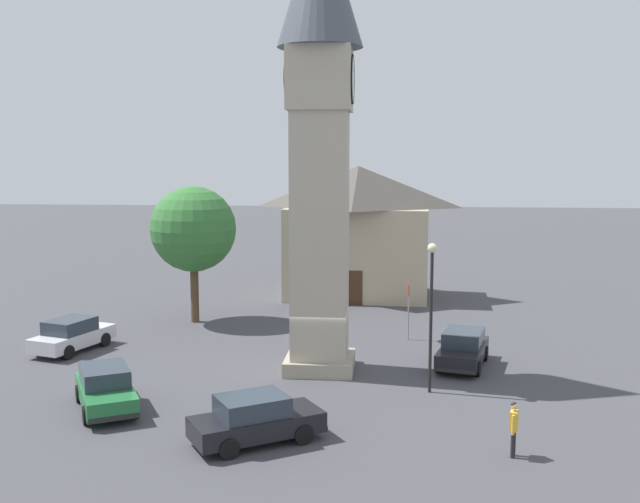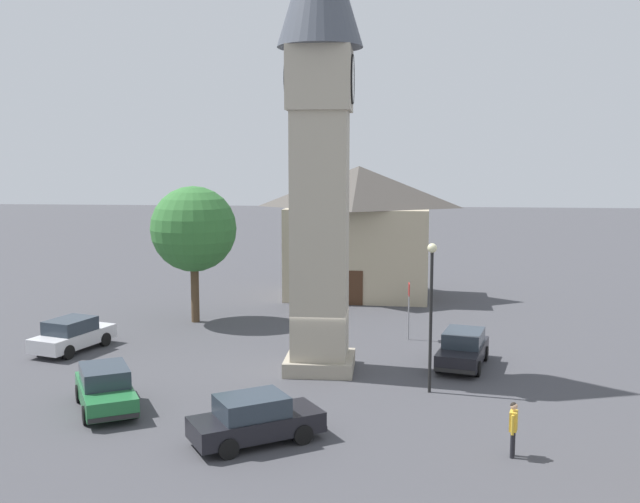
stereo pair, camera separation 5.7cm
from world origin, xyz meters
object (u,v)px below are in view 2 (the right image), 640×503
Objects in this scene: car_white_side at (255,419)px; lamp_post at (431,295)px; car_red_corner at (463,349)px; building_corner_back at (359,230)px; car_silver_kerb at (72,335)px; tree at (194,229)px; clock_tower at (320,102)px; car_blue_kerb at (105,388)px; road_sign at (409,302)px; pedestrian at (513,424)px.

lamp_post is at bearing -46.22° from car_white_side.
car_red_corner is 4.99m from lamp_post.
car_red_corner is at bearing -38.74° from car_white_side.
car_silver_kerb is at bearing 138.96° from building_corner_back.
lamp_post is (-10.85, -11.99, -1.28)m from tree.
clock_tower is at bearing 176.73° from building_corner_back.
road_sign is at bearing -45.06° from car_blue_kerb.
lamp_post is 2.04× the size of road_sign.
building_corner_back reaches higher than car_blue_kerb.
lamp_post reaches higher than pedestrian.
building_corner_back is at bearing 10.44° from lamp_post.
pedestrian is 22.25m from tree.
car_red_corner is at bearing -161.55° from building_corner_back.
car_red_corner is (-0.83, -17.69, 0.00)m from car_silver_kerb.
car_blue_kerb is 0.77× the size of lamp_post.
lamp_post is at bearing -132.15° from tree.
road_sign is at bearing 26.85° from car_red_corner.
car_silver_kerb and car_red_corner have the same top height.
tree is at bearing 47.85° from lamp_post.
car_silver_kerb and car_white_side have the same top height.
clock_tower is at bearing -137.67° from tree.
building_corner_back is (24.79, 5.63, 3.23)m from pedestrian.
building_corner_back is (8.09, -8.50, -0.80)m from tree.
car_white_side is at bearing -158.98° from tree.
pedestrian is 0.23× the size of tree.
car_silver_kerb is 0.78× the size of lamp_post.
car_white_side is (-9.96, -10.36, 0.00)m from car_silver_kerb.
lamp_post is at bearing -75.68° from car_blue_kerb.
tree is 16.22m from lamp_post.
building_corner_back reaches higher than road_sign.
pedestrian is 0.60× the size of road_sign.
building_corner_back is at bearing 14.84° from road_sign.
pedestrian is (-9.50, -0.53, 0.25)m from car_red_corner.
car_white_side is at bearing 133.78° from lamp_post.
car_silver_kerb is at bearing 60.44° from pedestrian.
car_white_side is 7.87m from pedestrian.
clock_tower is at bearing 38.03° from pedestrian.
car_silver_kerb is at bearing 102.78° from road_sign.
tree is 2.63× the size of road_sign.
building_corner_back is (15.29, 5.10, 3.48)m from car_red_corner.
car_silver_kerb is at bearing 87.31° from car_red_corner.
lamp_post reaches higher than car_red_corner.
clock_tower is at bearing 100.37° from car_red_corner.
car_silver_kerb is 1.01× the size of car_white_side.
car_white_side is 24.77m from building_corner_back.
building_corner_back is at bearing -41.04° from car_silver_kerb.
car_white_side is at bearing 141.26° from car_red_corner.
building_corner_back reaches higher than tree.
car_blue_kerb is (-5.50, 7.14, -10.34)m from clock_tower.
car_blue_kerb is at bearing 116.64° from car_red_corner.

